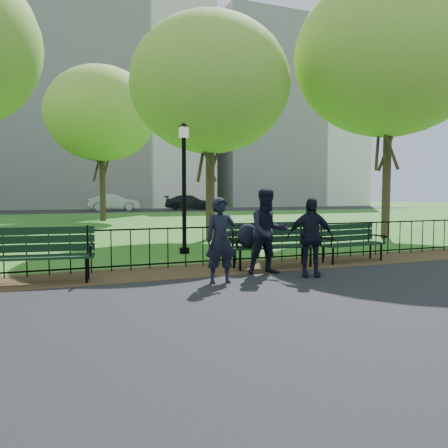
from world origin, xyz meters
name	(u,v)px	position (x,y,z in m)	size (l,w,h in m)	color
ground	(267,281)	(0.00, 0.00, 0.00)	(120.00, 120.00, 0.00)	#2D5F19
asphalt_path	(403,336)	(0.00, -3.40, 0.01)	(60.00, 9.20, 0.01)	black
dirt_strip	(236,268)	(0.00, 1.50, 0.01)	(60.00, 1.60, 0.01)	#362A16
far_street	(97,211)	(0.00, 35.00, 0.01)	(70.00, 9.00, 0.01)	black
iron_fence	(228,243)	(0.00, 2.00, 0.50)	(24.06, 0.06, 1.00)	black
apartment_mid	(102,82)	(2.00, 48.00, 15.00)	(24.00, 15.00, 30.00)	silver
apartment_east	(279,120)	(26.00, 48.00, 12.00)	(20.00, 15.00, 24.00)	white
park_bench_main	(260,238)	(0.45, 1.26, 0.68)	(1.93, 0.69, 1.08)	black
park_bench_left_a	(39,248)	(-3.96, 1.38, 0.63)	(2.01, 0.85, 1.11)	black
park_bench_right_a	(350,238)	(2.90, 1.39, 0.56)	(1.76, 0.69, 0.98)	black
lamppost	(184,183)	(-0.39, 4.23, 1.92)	(0.32, 0.32, 3.53)	black
tree_near_e	(210,85)	(1.51, 7.49, 5.43)	(5.61, 5.61, 7.82)	#2D2116
tree_mid_e	(390,55)	(7.66, 5.56, 6.57)	(6.79, 6.79, 9.46)	#2D2116
tree_far_c	(101,114)	(-0.97, 19.82, 6.32)	(6.53, 6.53, 9.11)	#2D2116
person_left	(221,240)	(-0.88, 0.12, 0.79)	(0.57, 0.37, 1.55)	black
person_mid	(268,231)	(0.31, 0.61, 0.88)	(0.84, 0.44, 1.73)	black
person_right	(310,237)	(0.96, 0.08, 0.78)	(0.90, 0.37, 1.54)	black
sedan_silver	(113,202)	(1.49, 34.99, 0.79)	(1.65, 4.73, 1.56)	#999CA0
sedan_dark	(190,202)	(8.98, 34.74, 0.74)	(2.05, 5.04, 1.46)	black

